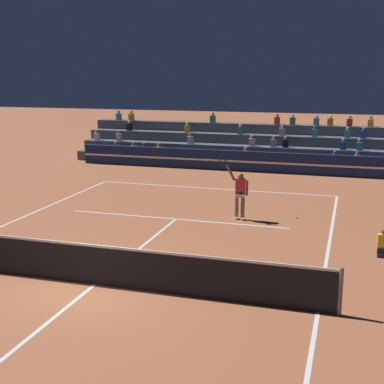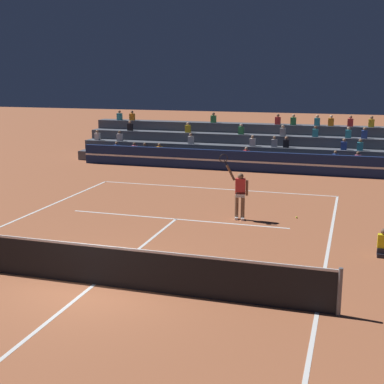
{
  "view_description": "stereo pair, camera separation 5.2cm",
  "coord_description": "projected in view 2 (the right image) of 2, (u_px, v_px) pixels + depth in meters",
  "views": [
    {
      "loc": [
        6.0,
        -11.38,
        5.23
      ],
      "look_at": [
        0.67,
        6.24,
        1.1
      ],
      "focal_mm": 50.0,
      "sensor_mm": 36.0,
      "label": 1
    },
    {
      "loc": [
        6.05,
        -11.36,
        5.23
      ],
      "look_at": [
        0.67,
        6.24,
        1.1
      ],
      "focal_mm": 50.0,
      "sensor_mm": 36.0,
      "label": 2
    }
  ],
  "objects": [
    {
      "name": "ground_plane",
      "position": [
        94.0,
        285.0,
        13.47
      ],
      "size": [
        120.0,
        120.0,
        0.0
      ],
      "primitive_type": "plane",
      "color": "#AD603D"
    },
    {
      "name": "court_lines",
      "position": [
        94.0,
        284.0,
        13.47
      ],
      "size": [
        11.1,
        23.9,
        0.01
      ],
      "color": "white",
      "rests_on": "ground"
    },
    {
      "name": "tennis_net",
      "position": [
        94.0,
        264.0,
        13.36
      ],
      "size": [
        12.0,
        0.1,
        1.1
      ],
      "color": "slate",
      "rests_on": "ground"
    },
    {
      "name": "sponsor_banner_wall",
      "position": [
        236.0,
        161.0,
        28.88
      ],
      "size": [
        18.0,
        0.26,
        1.1
      ],
      "color": "navy",
      "rests_on": "ground"
    },
    {
      "name": "bleacher_stand",
      "position": [
        248.0,
        148.0,
        31.77
      ],
      "size": [
        20.06,
        3.8,
        2.83
      ],
      "color": "#4C515B",
      "rests_on": "ground"
    },
    {
      "name": "ball_kid_courtside",
      "position": [
        383.0,
        246.0,
        15.45
      ],
      "size": [
        0.3,
        0.36,
        0.84
      ],
      "color": "black",
      "rests_on": "ground"
    },
    {
      "name": "tennis_player",
      "position": [
        240.0,
        193.0,
        19.22
      ],
      "size": [
        1.08,
        0.35,
        2.45
      ],
      "color": "brown",
      "rests_on": "ground"
    },
    {
      "name": "tennis_ball",
      "position": [
        297.0,
        217.0,
        19.59
      ],
      "size": [
        0.07,
        0.07,
        0.07
      ],
      "primitive_type": "sphere",
      "color": "#C6DB33",
      "rests_on": "ground"
    }
  ]
}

